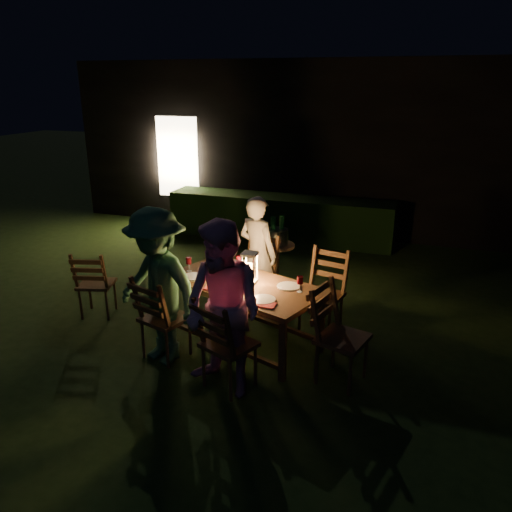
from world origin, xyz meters
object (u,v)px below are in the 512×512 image
(bottle_bucket_a, at_px, (273,234))
(bottle_table, at_px, (226,266))
(dining_table, at_px, (243,289))
(chair_end, at_px, (340,352))
(chair_far_left, at_px, (255,287))
(side_table, at_px, (277,249))
(chair_near_right, at_px, (228,359))
(chair_far_right, at_px, (321,307))
(lantern, at_px, (250,269))
(person_house_side, at_px, (258,254))
(chair_near_left, at_px, (165,332))
(person_opp_right, at_px, (223,310))
(bottle_bucket_b, at_px, (282,233))
(chair_spare, at_px, (97,295))
(person_opp_left, at_px, (158,287))
(ice_bucket, at_px, (277,237))

(bottle_bucket_a, bearing_deg, bottle_table, -93.36)
(dining_table, relative_size, chair_end, 1.89)
(bottle_bucket_a, bearing_deg, chair_far_left, -91.67)
(chair_end, xyz_separation_m, side_table, (-1.25, 2.04, 0.28))
(chair_near_right, height_order, bottle_table, bottle_table)
(chair_far_right, height_order, chair_end, chair_end)
(chair_end, relative_size, lantern, 2.93)
(chair_far_left, bearing_deg, person_house_side, -97.21)
(dining_table, relative_size, chair_near_left, 1.95)
(chair_far_right, relative_size, chair_end, 0.99)
(chair_near_left, relative_size, person_opp_right, 0.59)
(person_opp_right, height_order, bottle_bucket_a, person_opp_right)
(dining_table, distance_m, chair_near_left, 0.96)
(chair_near_left, height_order, bottle_bucket_b, chair_near_left)
(chair_spare, height_order, person_opp_left, person_opp_left)
(chair_near_right, bearing_deg, bottle_bucket_a, 120.18)
(chair_far_right, xyz_separation_m, person_opp_left, (-1.47, -1.17, 0.52))
(bottle_bucket_a, bearing_deg, chair_spare, -140.21)
(chair_near_right, relative_size, lantern, 2.84)
(chair_end, distance_m, person_opp_left, 1.94)
(chair_far_right, xyz_separation_m, chair_spare, (-2.76, -0.49, -0.03))
(chair_spare, bearing_deg, dining_table, -17.09)
(chair_near_left, distance_m, bottle_bucket_b, 2.39)
(bottle_bucket_a, bearing_deg, chair_near_left, -103.87)
(chair_end, distance_m, side_table, 2.41)
(bottle_bucket_b, bearing_deg, ice_bucket, -141.34)
(chair_end, distance_m, person_house_side, 1.92)
(dining_table, height_order, chair_spare, chair_spare)
(person_opp_left, bearing_deg, bottle_table, 76.29)
(chair_near_left, distance_m, lantern, 1.12)
(ice_bucket, bearing_deg, bottle_bucket_b, 38.66)
(dining_table, distance_m, person_opp_right, 0.95)
(chair_spare, bearing_deg, chair_near_right, -38.93)
(person_house_side, relative_size, bottle_bucket_a, 4.66)
(lantern, distance_m, side_table, 1.63)
(chair_far_left, relative_size, chair_end, 0.98)
(lantern, height_order, bottle_bucket_a, lantern)
(chair_far_right, bearing_deg, dining_table, 47.00)
(chair_far_left, height_order, chair_spare, chair_far_left)
(dining_table, relative_size, chair_far_left, 1.93)
(chair_near_right, xyz_separation_m, person_opp_right, (-0.02, -0.05, 0.54))
(side_table, bearing_deg, bottle_table, -95.13)
(bottle_bucket_b, bearing_deg, bottle_bucket_a, -141.34)
(dining_table, relative_size, lantern, 5.52)
(chair_end, bearing_deg, chair_far_right, -142.95)
(chair_near_left, xyz_separation_m, chair_end, (1.84, 0.16, 0.01))
(bottle_bucket_a, bearing_deg, lantern, -82.25)
(chair_near_right, bearing_deg, person_opp_right, -85.19)
(person_opp_right, height_order, side_table, person_opp_right)
(chair_far_right, relative_size, bottle_bucket_a, 3.18)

